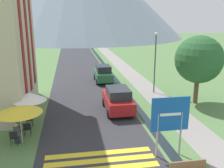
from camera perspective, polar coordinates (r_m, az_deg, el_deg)
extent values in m
plane|color=#517542|center=(28.08, -1.65, 0.98)|extent=(160.00, 160.00, 0.00)
cube|color=#2D2D33|center=(37.62, -7.58, 4.45)|extent=(6.40, 60.00, 0.01)
cube|color=gray|center=(38.32, 1.60, 4.77)|extent=(2.20, 60.00, 0.01)
cube|color=black|center=(37.93, -1.97, 4.66)|extent=(0.60, 60.00, 0.00)
cube|color=yellow|center=(12.78, -2.63, -17.09)|extent=(5.44, 0.44, 0.01)
cube|color=yellow|center=(13.37, -3.02, -15.51)|extent=(5.44, 0.44, 0.01)
cube|color=maroon|center=(17.12, -20.02, 11.04)|extent=(0.06, 0.70, 8.81)
cube|color=maroon|center=(19.24, -18.91, 11.47)|extent=(0.06, 0.70, 8.81)
cube|color=maroon|center=(21.37, -18.02, 11.81)|extent=(0.06, 0.70, 8.81)
cylinder|color=#9E9EA3|center=(12.76, 10.28, -11.52)|extent=(0.10, 0.10, 2.30)
cylinder|color=#9E9EA3|center=(13.20, 15.37, -10.89)|extent=(0.10, 0.10, 2.30)
cube|color=#1451AD|center=(12.51, 13.20, -6.73)|extent=(1.94, 0.05, 1.72)
cube|color=white|center=(12.48, 13.25, -6.78)|extent=(1.06, 0.02, 0.14)
cube|color=brown|center=(12.13, 16.93, -17.37)|extent=(1.70, 0.08, 0.45)
cube|color=#A31919|center=(18.60, 1.30, -4.06)|extent=(1.84, 3.98, 0.84)
cube|color=#23282D|center=(18.18, 1.44, -2.00)|extent=(1.56, 2.19, 0.68)
cylinder|color=black|center=(19.76, -1.89, -4.20)|extent=(0.18, 0.60, 0.60)
cylinder|color=black|center=(20.05, 3.10, -3.92)|extent=(0.18, 0.60, 0.60)
cylinder|color=black|center=(17.47, -0.78, -6.83)|extent=(0.18, 0.60, 0.60)
cylinder|color=black|center=(17.80, 4.84, -6.45)|extent=(0.18, 0.60, 0.60)
cube|color=#28663D|center=(27.15, -2.03, 2.05)|extent=(1.70, 3.91, 0.84)
cube|color=#23282D|center=(26.80, -1.99, 3.54)|extent=(1.45, 2.15, 0.68)
cylinder|color=black|center=(28.33, -3.98, 1.70)|extent=(0.18, 0.60, 0.60)
cylinder|color=black|center=(28.53, -0.73, 1.83)|extent=(0.18, 0.60, 0.60)
cylinder|color=black|center=(25.99, -3.44, 0.49)|extent=(0.18, 0.60, 0.60)
cylinder|color=black|center=(26.20, 0.09, 0.64)|extent=(0.18, 0.60, 0.60)
cube|color=black|center=(14.94, -21.44, -11.24)|extent=(0.40, 0.40, 0.04)
cube|color=black|center=(14.69, -21.65, -10.84)|extent=(0.40, 0.04, 0.40)
cylinder|color=black|center=(15.22, -21.87, -11.73)|extent=(0.03, 0.03, 0.45)
cylinder|color=black|center=(15.15, -20.59, -11.73)|extent=(0.03, 0.03, 0.45)
cylinder|color=black|center=(14.92, -22.14, -12.30)|extent=(0.03, 0.03, 0.45)
cylinder|color=black|center=(14.85, -20.83, -12.31)|extent=(0.03, 0.03, 0.45)
cube|color=black|center=(17.05, -18.33, -7.65)|extent=(0.40, 0.40, 0.04)
cube|color=black|center=(16.81, -18.47, -7.25)|extent=(0.40, 0.04, 0.40)
cylinder|color=black|center=(17.32, -18.75, -8.13)|extent=(0.03, 0.03, 0.45)
cylinder|color=black|center=(17.26, -17.63, -8.11)|extent=(0.03, 0.03, 0.45)
cylinder|color=black|center=(17.01, -18.92, -8.58)|extent=(0.03, 0.03, 0.45)
cylinder|color=black|center=(16.95, -17.78, -8.55)|extent=(0.03, 0.03, 0.45)
cube|color=black|center=(15.75, -18.75, -9.60)|extent=(0.40, 0.40, 0.04)
cube|color=black|center=(15.51, -18.91, -9.20)|extent=(0.40, 0.04, 0.40)
cylinder|color=black|center=(16.02, -19.20, -10.09)|extent=(0.03, 0.03, 0.45)
cylinder|color=black|center=(15.97, -17.98, -10.07)|extent=(0.03, 0.03, 0.45)
cylinder|color=black|center=(15.72, -19.40, -10.61)|extent=(0.03, 0.03, 0.45)
cylinder|color=black|center=(15.66, -18.15, -10.59)|extent=(0.03, 0.03, 0.45)
cube|color=black|center=(18.46, -18.25, -5.89)|extent=(0.40, 0.40, 0.04)
cube|color=black|center=(18.23, -18.38, -5.50)|extent=(0.40, 0.04, 0.40)
cylinder|color=black|center=(18.72, -18.64, -6.37)|extent=(0.03, 0.03, 0.45)
cylinder|color=black|center=(18.67, -17.60, -6.34)|extent=(0.03, 0.03, 0.45)
cylinder|color=black|center=(18.41, -18.79, -6.75)|extent=(0.03, 0.03, 0.45)
cylinder|color=black|center=(18.36, -17.74, -6.72)|extent=(0.03, 0.03, 0.45)
cylinder|color=#B7B2A8|center=(14.78, -20.13, -8.92)|extent=(0.06, 0.06, 2.06)
cone|color=yellow|center=(14.44, -20.46, -5.53)|extent=(2.47, 2.47, 0.37)
cylinder|color=#B7B2A8|center=(16.87, -18.14, -5.75)|extent=(0.06, 0.06, 2.06)
cone|color=silver|center=(16.57, -18.39, -2.74)|extent=(2.12, 2.12, 0.52)
cylinder|color=#282833|center=(15.14, -21.15, -11.77)|extent=(0.14, 0.14, 0.46)
cylinder|color=#282833|center=(15.11, -20.47, -11.77)|extent=(0.14, 0.14, 0.46)
cylinder|color=#4C4C56|center=(14.91, -20.99, -10.05)|extent=(0.32, 0.32, 0.54)
sphere|color=tan|center=(14.77, -21.12, -8.76)|extent=(0.22, 0.22, 0.22)
cylinder|color=#282833|center=(16.44, -20.78, -9.57)|extent=(0.14, 0.14, 0.46)
cylinder|color=#282833|center=(16.40, -20.15, -9.56)|extent=(0.14, 0.14, 0.46)
cylinder|color=#386B47|center=(16.22, -20.63, -7.91)|extent=(0.32, 0.32, 0.57)
sphere|color=#9E755B|center=(16.08, -20.76, -6.65)|extent=(0.22, 0.22, 0.22)
cylinder|color=#515156|center=(23.08, 9.78, 4.40)|extent=(0.12, 0.12, 5.27)
sphere|color=silver|center=(22.75, 10.09, 11.23)|extent=(0.28, 0.28, 0.28)
cylinder|color=brown|center=(21.36, 18.65, -1.55)|extent=(0.36, 0.36, 2.00)
sphere|color=#285B2D|center=(20.80, 19.24, 5.34)|extent=(3.77, 3.77, 3.77)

